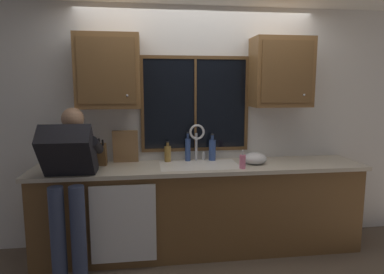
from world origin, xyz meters
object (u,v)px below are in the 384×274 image
Objects in this scene: knife_block at (100,155)px; cutting_board at (126,147)px; soap_dispenser at (243,161)px; bottle_green_glass at (168,153)px; bottle_tall_clear at (212,150)px; bottle_amber_small at (188,149)px; person_standing at (69,174)px; mixing_bowl at (255,158)px.

knife_block is 0.91× the size of cutting_board.
soap_dispenser is (1.39, -0.32, -0.04)m from knife_block.
bottle_green_glass is 0.48m from bottle_tall_clear.
soap_dispenser is at bearing -13.11° from knife_block.
soap_dispenser is at bearing -20.01° from cutting_board.
knife_block is at bearing 166.89° from soap_dispenser.
cutting_board is 0.66m from bottle_amber_small.
bottle_amber_small is (-0.49, 0.42, 0.06)m from soap_dispenser.
knife_block reaches higher than bottle_green_glass.
knife_block is (0.22, 0.41, 0.08)m from person_standing.
cutting_board is at bearing 179.45° from bottle_tall_clear.
knife_block is 0.69m from bottle_green_glass.
bottle_green_glass is at bearing -177.74° from bottle_amber_small.
mixing_bowl is at bearing -27.85° from bottle_tall_clear.
soap_dispenser is (1.14, -0.42, -0.10)m from cutting_board.
bottle_amber_small reaches higher than bottle_tall_clear.
knife_block is 1.17m from bottle_tall_clear.
mixing_bowl is at bearing 46.22° from soap_dispenser.
soap_dispenser reaches higher than mixing_bowl.
soap_dispenser is (1.61, 0.09, 0.05)m from person_standing.
knife_block is 0.91m from bottle_amber_small.
person_standing is 1.48m from bottle_tall_clear.
cutting_board reaches higher than bottle_tall_clear.
knife_block is 0.27m from cutting_board.
bottle_tall_clear is (0.48, -0.00, 0.03)m from bottle_green_glass.
bottle_tall_clear reaches higher than soap_dispenser.
mixing_bowl is at bearing 8.98° from person_standing.
cutting_board reaches higher than soap_dispenser.
bottle_tall_clear is 0.93× the size of bottle_amber_small.
cutting_board is 1.86× the size of soap_dispenser.
person_standing is 6.90× the size of bottle_green_glass.
bottle_amber_small is at bearing 177.84° from bottle_tall_clear.
cutting_board is at bearing 47.33° from person_standing.
knife_block is 1.58m from mixing_bowl.
cutting_board is (0.25, 0.09, 0.06)m from knife_block.
mixing_bowl is 0.86× the size of bottle_tall_clear.
bottle_green_glass is (0.69, 0.08, -0.02)m from knife_block.
person_standing is 0.71m from cutting_board.
mixing_bowl is 1.12× the size of bottle_green_glass.
knife_block is 1.46× the size of bottle_green_glass.
bottle_green_glass is (-0.89, 0.22, 0.03)m from mixing_bowl.
soap_dispenser is at bearing -40.63° from bottle_amber_small.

